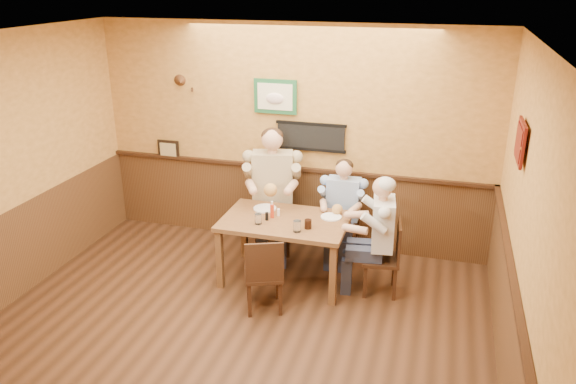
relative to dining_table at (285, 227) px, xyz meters
The scene contains 17 objects.
room 1.68m from the dining_table, 92.96° to the right, with size 5.02×5.03×2.81m.
dining_table is the anchor object (origin of this frame).
chair_back_left 0.75m from the dining_table, 118.08° to the left, with size 0.47×0.47×1.01m, color #3A2112, non-canonical shape.
chair_back_right 0.91m from the dining_table, 52.79° to the left, with size 0.37×0.37×0.81m, color #3A2112, non-canonical shape.
chair_right_end 1.11m from the dining_table, ahead, with size 0.39×0.39×0.85m, color #3A2112, non-canonical shape.
chair_near_side 0.70m from the dining_table, 93.41° to the right, with size 0.39×0.39×0.84m, color #3A2112, non-canonical shape.
diner_tan_shirt 0.74m from the dining_table, 118.08° to the left, with size 0.67×0.67×1.44m, color tan, non-canonical shape.
diner_blue_polo 0.88m from the dining_table, 52.79° to the left, with size 0.53×0.53×1.15m, color #91ADDA, non-canonical shape.
diner_white_elder 1.09m from the dining_table, ahead, with size 0.56×0.56×1.21m, color silver, non-canonical shape.
water_glass_left 0.35m from the dining_table, 141.05° to the right, with size 0.08×0.08×0.12m, color white.
water_glass_mid 0.38m from the dining_table, 52.04° to the right, with size 0.08×0.08×0.13m, color white.
cola_tumbler 0.38m from the dining_table, 28.08° to the right, with size 0.08×0.08×0.10m, color black.
hot_sauce_bottle 0.24m from the dining_table, behind, with size 0.04×0.04×0.18m, color red.
salt_shaker 0.18m from the dining_table, 143.70° to the left, with size 0.03×0.03×0.08m, color white.
pepper_shaker 0.25m from the dining_table, 157.42° to the right, with size 0.04×0.04×0.09m, color black.
plate_far_left 0.39m from the dining_table, 145.12° to the left, with size 0.27×0.27×0.02m, color white.
plate_far_right 0.53m from the dining_table, 21.06° to the left, with size 0.24×0.24×0.02m, color white.
Camera 1 is at (1.82, -4.00, 3.29)m, focal length 35.00 mm.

